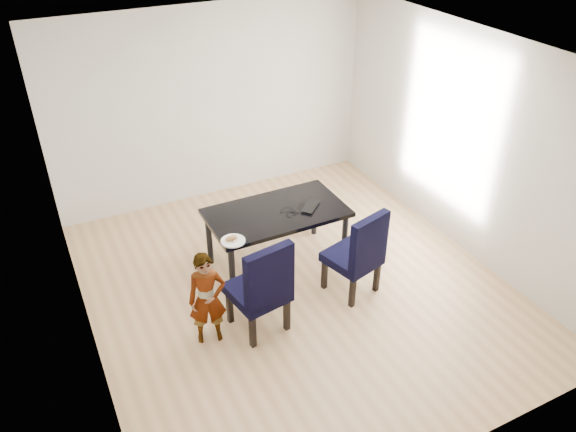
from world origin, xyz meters
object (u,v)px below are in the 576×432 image
dining_table (277,238)px  chair_left (257,284)px  laptop (307,206)px  plate (233,241)px  child (207,299)px  chair_right (352,251)px

dining_table → chair_left: bearing=-125.9°
chair_left → laptop: size_ratio=3.40×
laptop → plate: bearing=-26.8°
dining_table → plate: 0.86m
chair_left → child: 0.52m
child → plate: size_ratio=3.96×
laptop → child: bearing=-14.9°
chair_left → laptop: 1.32m
child → plate: child is taller
chair_left → child: (-0.52, 0.05, -0.03)m
plate → chair_right: bearing=-21.2°
child → laptop: bearing=39.7°
plate → laptop: 1.08m
dining_table → plate: plate is taller
child → dining_table: bearing=48.8°
chair_right → plate: chair_right is taller
chair_right → child: size_ratio=1.03×
plate → laptop: laptop is taller
dining_table → chair_right: (0.53, -0.82, 0.16)m
dining_table → chair_right: 0.99m
dining_table → plate: size_ratio=6.07×
laptop → dining_table: bearing=-53.0°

